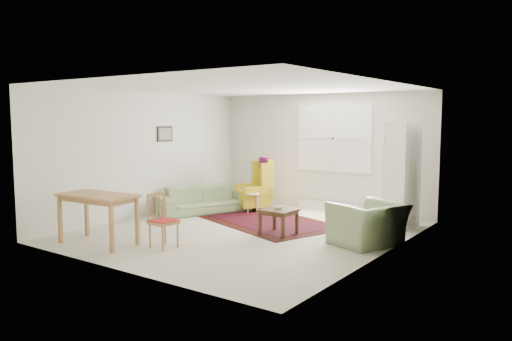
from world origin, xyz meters
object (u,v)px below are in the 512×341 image
Objects in this scene: stool at (252,203)px; desk at (98,219)px; sofa at (203,194)px; desk_chair at (164,221)px; wingback_chair at (253,184)px; cabinet at (403,175)px; coffee_table at (279,222)px; armchair at (368,220)px.

desk is (-0.41, -3.53, 0.19)m from stool.
desk_chair reaches higher than sofa.
wingback_chair is (0.68, 0.84, 0.18)m from sofa.
stool is 3.18m from cabinet.
desk is 1.09m from desk_chair.
stool is at bearing 138.82° from coffee_table.
cabinet is 4.32m from desk_chair.
cabinet is 1.52× the size of desk.
desk_chair reaches higher than armchair.
armchair is 3.17m from desk_chair.
stool is at bearing 14.52° from desk_chair.
desk_chair is (-2.48, -3.50, -0.54)m from cabinet.
wingback_chair is 1.36× the size of desk_chair.
wingback_chair reaches higher than sofa.
sofa is 2.49m from coffee_table.
wingback_chair is at bearing -173.41° from cabinet.
coffee_table is at bearing -127.12° from cabinet.
coffee_table is 0.28× the size of cabinet.
desk is at bearing -96.68° from stool.
desk is (-3.47, -2.41, -0.00)m from armchair.
coffee_table is at bearing -41.18° from stool.
armchair is 0.82× the size of desk.
armchair is at bearing -47.65° from desk_chair.
armchair is (3.88, -0.52, 0.01)m from sofa.
desk_chair is (-2.48, -1.97, 0.01)m from armchair.
wingback_chair is 2.72× the size of stool.
desk is at bearing -131.95° from coffee_table.
stool is (0.82, 0.60, -0.18)m from sofa.
cabinet reaches higher than desk_chair.
cabinet is 5.29m from desk.
armchair reaches higher than coffee_table.
cabinet reaches higher than wingback_chair.
stool is at bearing -29.43° from sofa.
cabinet is at bearing 37.76° from wingback_chair.
sofa is 2.31× the size of desk_chair.
sofa is 3.91m from armchair.
desk is at bearing -59.46° from wingback_chair.
desk_chair is at bearing -43.07° from wingback_chair.
sofa is 2.96m from desk.
armchair is at bearing 34.78° from desk.
coffee_table is at bearing -60.43° from armchair.
stool is at bearing -168.85° from cabinet.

